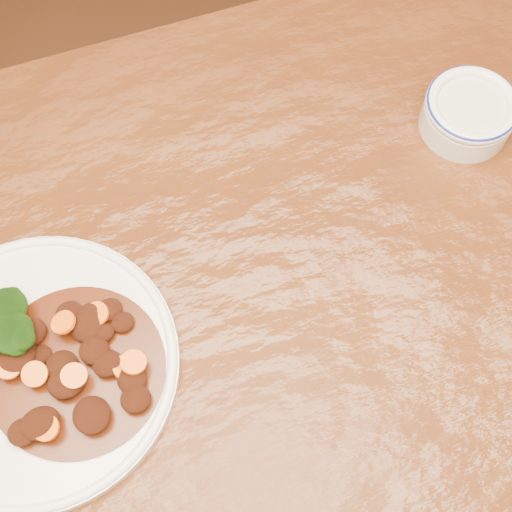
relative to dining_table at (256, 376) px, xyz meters
name	(u,v)px	position (x,y,z in m)	size (l,w,h in m)	color
ground	(256,463)	(0.00, 0.00, -0.67)	(4.00, 4.00, 0.00)	#402010
dining_table	(256,376)	(0.00, 0.00, 0.00)	(1.61, 1.09, 0.75)	#4E250D
dinner_plate	(36,366)	(-0.20, 0.09, 0.09)	(0.29, 0.29, 0.02)	white
mince_stew	(70,365)	(-0.17, 0.07, 0.10)	(0.18, 0.18, 0.03)	#3F1A06
dip_bowl	(469,112)	(0.35, 0.14, 0.11)	(0.11, 0.11, 0.05)	silver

